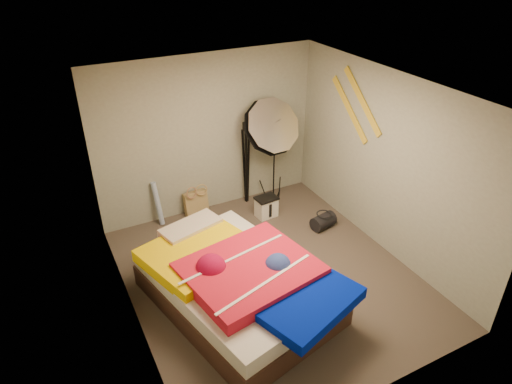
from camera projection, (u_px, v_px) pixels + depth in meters
floor at (270, 276)px, 6.03m from camera, size 4.00×4.00×0.00m
ceiling at (274, 92)px, 4.78m from camera, size 4.00×4.00×0.00m
wall_back at (208, 136)px, 6.94m from camera, size 3.50×0.00×3.50m
wall_front at (386, 300)px, 3.86m from camera, size 3.50×0.00×3.50m
wall_left at (124, 234)px, 4.71m from camera, size 0.00×4.00×4.00m
wall_right at (386, 164)px, 6.10m from camera, size 0.00×4.00×4.00m
tote_bag at (196, 203)px, 7.27m from camera, size 0.40×0.21×0.40m
wrapping_roll at (158, 204)px, 6.95m from camera, size 0.14×0.21×0.70m
camera_case at (266, 207)px, 7.22m from camera, size 0.33×0.25×0.32m
duffel_bag at (323, 221)px, 6.95m from camera, size 0.41×0.30×0.23m
wall_stripe_upper at (362, 101)px, 6.20m from camera, size 0.02×0.91×0.78m
wall_stripe_lower at (349, 109)px, 6.49m from camera, size 0.02×0.91×0.78m
bed at (238, 282)px, 5.43m from camera, size 2.12×2.66×0.67m
photo_umbrella at (270, 127)px, 6.93m from camera, size 1.10×0.81×1.90m
camera_tripod at (246, 158)px, 7.29m from camera, size 0.08×0.08×1.41m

